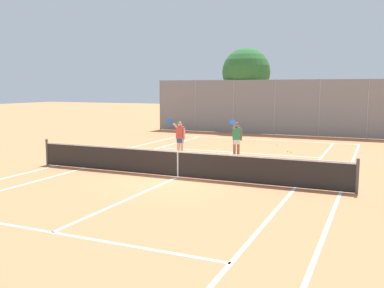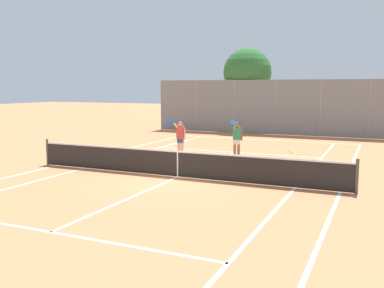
{
  "view_description": "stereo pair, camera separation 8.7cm",
  "coord_description": "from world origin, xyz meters",
  "px_view_note": "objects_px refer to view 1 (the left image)",
  "views": [
    {
      "loc": [
        6.47,
        -13.45,
        3.17
      ],
      "look_at": [
        -0.11,
        1.5,
        1.0
      ],
      "focal_mm": 40.0,
      "sensor_mm": 36.0,
      "label": 1
    },
    {
      "loc": [
        6.55,
        -13.42,
        3.17
      ],
      "look_at": [
        -0.11,
        1.5,
        1.0
      ],
      "focal_mm": 40.0,
      "sensor_mm": 36.0,
      "label": 2
    }
  ],
  "objects_px": {
    "loose_tennis_ball_5": "(291,152)",
    "player_far_left": "(180,136)",
    "player_far_right": "(236,137)",
    "loose_tennis_ball_1": "(277,145)",
    "tennis_net": "(178,163)",
    "tree_behind_left": "(245,73)",
    "loose_tennis_ball_0": "(328,145)",
    "loose_tennis_ball_2": "(229,179)",
    "loose_tennis_ball_3": "(177,147)",
    "loose_tennis_ball_4": "(288,151)"
  },
  "relations": [
    {
      "from": "tennis_net",
      "to": "loose_tennis_ball_4",
      "type": "bearing_deg",
      "value": 72.57
    },
    {
      "from": "player_far_left",
      "to": "loose_tennis_ball_1",
      "type": "height_order",
      "value": "player_far_left"
    },
    {
      "from": "player_far_right",
      "to": "loose_tennis_ball_1",
      "type": "height_order",
      "value": "player_far_right"
    },
    {
      "from": "tennis_net",
      "to": "tree_behind_left",
      "type": "xyz_separation_m",
      "value": [
        -2.63,
        16.79,
        3.67
      ]
    },
    {
      "from": "tree_behind_left",
      "to": "loose_tennis_ball_4",
      "type": "bearing_deg",
      "value": -61.27
    },
    {
      "from": "loose_tennis_ball_0",
      "to": "tree_behind_left",
      "type": "bearing_deg",
      "value": 136.69
    },
    {
      "from": "loose_tennis_ball_1",
      "to": "loose_tennis_ball_2",
      "type": "distance_m",
      "value": 9.39
    },
    {
      "from": "loose_tennis_ball_0",
      "to": "loose_tennis_ball_2",
      "type": "height_order",
      "value": "same"
    },
    {
      "from": "loose_tennis_ball_0",
      "to": "loose_tennis_ball_1",
      "type": "relative_size",
      "value": 1.0
    },
    {
      "from": "loose_tennis_ball_5",
      "to": "player_far_left",
      "type": "bearing_deg",
      "value": -145.99
    },
    {
      "from": "player_far_right",
      "to": "tree_behind_left",
      "type": "distance_m",
      "value": 12.76
    },
    {
      "from": "loose_tennis_ball_4",
      "to": "loose_tennis_ball_1",
      "type": "bearing_deg",
      "value": 115.5
    },
    {
      "from": "loose_tennis_ball_1",
      "to": "loose_tennis_ball_4",
      "type": "distance_m",
      "value": 2.33
    },
    {
      "from": "player_far_right",
      "to": "loose_tennis_ball_1",
      "type": "xyz_separation_m",
      "value": [
        0.79,
        4.84,
        -0.89
      ]
    },
    {
      "from": "tree_behind_left",
      "to": "tennis_net",
      "type": "bearing_deg",
      "value": -81.08
    },
    {
      "from": "loose_tennis_ball_1",
      "to": "loose_tennis_ball_5",
      "type": "xyz_separation_m",
      "value": [
        1.2,
        -2.35,
        0.0
      ]
    },
    {
      "from": "loose_tennis_ball_3",
      "to": "loose_tennis_ball_2",
      "type": "bearing_deg",
      "value": -51.64
    },
    {
      "from": "player_far_right",
      "to": "tennis_net",
      "type": "bearing_deg",
      "value": -96.95
    },
    {
      "from": "loose_tennis_ball_4",
      "to": "tree_behind_left",
      "type": "xyz_separation_m",
      "value": [
        -5.03,
        9.17,
        4.15
      ]
    },
    {
      "from": "player_far_right",
      "to": "loose_tennis_ball_4",
      "type": "distance_m",
      "value": 3.39
    },
    {
      "from": "loose_tennis_ball_5",
      "to": "loose_tennis_ball_4",
      "type": "bearing_deg",
      "value": 127.91
    },
    {
      "from": "loose_tennis_ball_0",
      "to": "loose_tennis_ball_1",
      "type": "distance_m",
      "value": 2.71
    },
    {
      "from": "loose_tennis_ball_0",
      "to": "tennis_net",
      "type": "bearing_deg",
      "value": -110.57
    },
    {
      "from": "tennis_net",
      "to": "loose_tennis_ball_5",
      "type": "distance_m",
      "value": 7.82
    },
    {
      "from": "loose_tennis_ball_2",
      "to": "loose_tennis_ball_3",
      "type": "relative_size",
      "value": 1.0
    },
    {
      "from": "loose_tennis_ball_0",
      "to": "loose_tennis_ball_4",
      "type": "height_order",
      "value": "same"
    },
    {
      "from": "loose_tennis_ball_1",
      "to": "loose_tennis_ball_4",
      "type": "relative_size",
      "value": 1.0
    },
    {
      "from": "loose_tennis_ball_0",
      "to": "loose_tennis_ball_5",
      "type": "bearing_deg",
      "value": -113.37
    },
    {
      "from": "loose_tennis_ball_0",
      "to": "loose_tennis_ball_5",
      "type": "distance_m",
      "value": 3.48
    },
    {
      "from": "loose_tennis_ball_1",
      "to": "loose_tennis_ball_5",
      "type": "distance_m",
      "value": 2.64
    },
    {
      "from": "player_far_left",
      "to": "loose_tennis_ball_2",
      "type": "distance_m",
      "value": 5.52
    },
    {
      "from": "player_far_right",
      "to": "tree_behind_left",
      "type": "bearing_deg",
      "value": 105.17
    },
    {
      "from": "tennis_net",
      "to": "loose_tennis_ball_1",
      "type": "bearing_deg",
      "value": 81.88
    },
    {
      "from": "player_far_left",
      "to": "tree_behind_left",
      "type": "height_order",
      "value": "tree_behind_left"
    },
    {
      "from": "loose_tennis_ball_5",
      "to": "tree_behind_left",
      "type": "relative_size",
      "value": 0.01
    },
    {
      "from": "loose_tennis_ball_4",
      "to": "loose_tennis_ball_5",
      "type": "relative_size",
      "value": 1.0
    },
    {
      "from": "player_far_left",
      "to": "loose_tennis_ball_3",
      "type": "height_order",
      "value": "player_far_left"
    },
    {
      "from": "loose_tennis_ball_2",
      "to": "player_far_right",
      "type": "bearing_deg",
      "value": 104.71
    },
    {
      "from": "player_far_left",
      "to": "loose_tennis_ball_2",
      "type": "xyz_separation_m",
      "value": [
        3.75,
        -3.96,
        -0.89
      ]
    },
    {
      "from": "player_far_right",
      "to": "player_far_left",
      "type": "bearing_deg",
      "value": -167.22
    },
    {
      "from": "loose_tennis_ball_1",
      "to": "tennis_net",
      "type": "bearing_deg",
      "value": -98.12
    },
    {
      "from": "loose_tennis_ball_1",
      "to": "loose_tennis_ball_4",
      "type": "height_order",
      "value": "same"
    },
    {
      "from": "player_far_left",
      "to": "loose_tennis_ball_5",
      "type": "xyz_separation_m",
      "value": [
        4.54,
        3.07,
        -0.89
      ]
    },
    {
      "from": "loose_tennis_ball_0",
      "to": "tree_behind_left",
      "type": "height_order",
      "value": "tree_behind_left"
    },
    {
      "from": "player_far_left",
      "to": "loose_tennis_ball_0",
      "type": "height_order",
      "value": "player_far_left"
    },
    {
      "from": "loose_tennis_ball_0",
      "to": "player_far_left",
      "type": "bearing_deg",
      "value": -133.42
    },
    {
      "from": "loose_tennis_ball_1",
      "to": "tree_behind_left",
      "type": "xyz_separation_m",
      "value": [
        -4.02,
        7.06,
        4.15
      ]
    },
    {
      "from": "loose_tennis_ball_3",
      "to": "tennis_net",
      "type": "bearing_deg",
      "value": -63.85
    },
    {
      "from": "tennis_net",
      "to": "loose_tennis_ball_3",
      "type": "bearing_deg",
      "value": 116.15
    },
    {
      "from": "loose_tennis_ball_3",
      "to": "tree_behind_left",
      "type": "relative_size",
      "value": 0.01
    }
  ]
}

